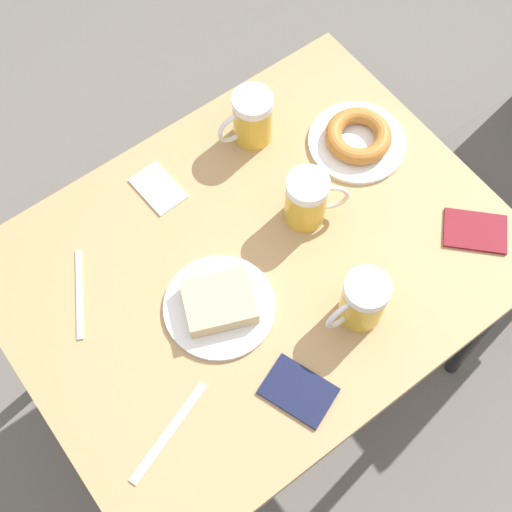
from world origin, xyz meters
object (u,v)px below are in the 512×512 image
Objects in this scene: beer_mug_right at (308,199)px; passport_far_edge at (475,231)px; beer_mug_left at (251,118)px; fork at (79,294)px; napkin_folded at (158,188)px; passport_near_edge at (298,391)px; plate_with_cake at (219,304)px; plate_with_donut at (358,138)px; beer_mug_center at (362,301)px; knife at (169,432)px.

passport_far_edge is (0.24, 0.25, -0.06)m from beer_mug_right.
beer_mug_left is 0.77× the size of fork.
beer_mug_right is at bearing 74.89° from fork.
beer_mug_right is 1.06× the size of napkin_folded.
passport_near_edge reaches higher than napkin_folded.
plate_with_cake is at bearing -9.92° from napkin_folded.
plate_with_donut reaches higher than napkin_folded.
plate_with_cake is 1.67× the size of beer_mug_left.
beer_mug_center is (0.30, -0.25, 0.04)m from plate_with_donut.
plate_with_donut is at bearing -170.44° from passport_far_edge.
beer_mug_center is at bearing 49.04° from fork.
napkin_folded is at bearing -135.60° from passport_far_edge.
passport_far_edge is at bearing 44.40° from napkin_folded.
knife is (0.33, -0.01, -0.00)m from fork.
plate_with_donut is 1.62× the size of beer_mug_center.
passport_near_edge is (0.35, -0.44, -0.02)m from plate_with_donut.
napkin_folded is at bearing -92.00° from beer_mug_left.
beer_mug_center is at bearing 18.47° from napkin_folded.
plate_with_cake reaches higher than passport_near_edge.
passport_near_edge is 0.49m from passport_far_edge.
plate_with_cake reaches higher than napkin_folded.
beer_mug_center is 0.23m from beer_mug_right.
passport_near_edge is (0.05, -0.19, -0.06)m from beer_mug_center.
plate_with_donut reaches higher than fork.
beer_mug_center reaches higher than passport_far_edge.
beer_mug_right is at bearing -133.28° from passport_far_edge.
plate_with_cake is at bearing -73.73° from plate_with_donut.
beer_mug_right reaches higher than fork.
beer_mug_left is 0.87× the size of passport_near_edge.
napkin_folded is at bearing -138.14° from beer_mug_right.
beer_mug_right is at bearing 139.40° from passport_near_edge.
beer_mug_center is at bearing -13.38° from beer_mug_right.
passport_far_edge is (0.31, 0.05, -0.02)m from plate_with_donut.
passport_far_edge is (0.36, 0.71, 0.00)m from fork.
plate_with_donut is 0.44m from napkin_folded.
beer_mug_left and beer_mug_center have the same top height.
beer_mug_right reaches higher than passport_near_edge.
passport_far_edge is at bearing 9.56° from plate_with_donut.
plate_with_cake is 0.27m from fork.
beer_mug_left is at bearing 88.00° from napkin_folded.
passport_near_edge is at bearing -51.15° from plate_with_donut.
fork is (0.10, -0.49, -0.06)m from beer_mug_left.
beer_mug_left reaches higher than passport_far_edge.
plate_with_donut is at bearing 112.32° from knife.
knife is at bearing -92.68° from passport_far_edge.
plate_with_cake is at bearing -174.91° from passport_near_edge.
plate_with_donut is 0.66m from fork.
fork is 1.14× the size of passport_near_edge.
fork is (-0.05, -0.66, -0.02)m from plate_with_donut.
napkin_folded is (-0.23, -0.21, -0.06)m from beer_mug_right.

